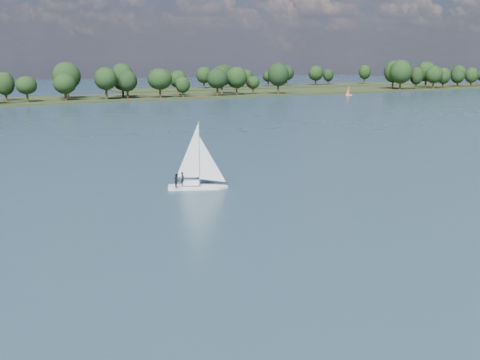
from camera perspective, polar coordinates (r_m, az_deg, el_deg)
name	(u,v)px	position (r m, az deg, el deg)	size (l,w,h in m)	color
ground	(90,138)	(121.49, -15.74, 4.38)	(700.00, 700.00, 0.00)	#233342
far_shore	(24,102)	(231.56, -22.01, 7.73)	(660.00, 40.00, 1.50)	black
far_shore_back	(292,87)	(334.47, 5.59, 9.88)	(220.00, 30.00, 1.40)	black
sailboat	(194,169)	(70.45, -4.93, 1.14)	(7.36, 4.64, 9.41)	silver
dinghy_orange	(349,93)	(259.95, 11.55, 9.10)	(3.17, 1.93, 4.74)	silver
treeline	(22,82)	(227.38, -22.26, 9.69)	(562.75, 74.10, 17.55)	black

